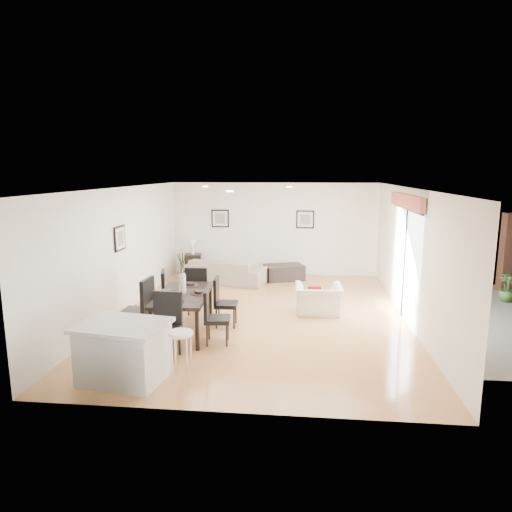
# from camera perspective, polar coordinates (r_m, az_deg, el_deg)

# --- Properties ---
(ground) EXTENTS (8.00, 8.00, 0.00)m
(ground) POSITION_cam_1_polar(r_m,az_deg,el_deg) (9.81, 0.73, -7.44)
(ground) COLOR tan
(ground) RESTS_ON ground
(wall_back) EXTENTS (6.00, 0.04, 2.70)m
(wall_back) POSITION_cam_1_polar(r_m,az_deg,el_deg) (13.42, 2.29, 3.37)
(wall_back) COLOR white
(wall_back) RESTS_ON ground
(wall_front) EXTENTS (6.00, 0.04, 2.70)m
(wall_front) POSITION_cam_1_polar(r_m,az_deg,el_deg) (5.61, -2.96, -6.91)
(wall_front) COLOR white
(wall_front) RESTS_ON ground
(wall_left) EXTENTS (0.04, 8.00, 2.70)m
(wall_left) POSITION_cam_1_polar(r_m,az_deg,el_deg) (10.19, -16.31, 0.64)
(wall_left) COLOR white
(wall_left) RESTS_ON ground
(wall_right) EXTENTS (0.04, 8.00, 2.70)m
(wall_right) POSITION_cam_1_polar(r_m,az_deg,el_deg) (9.68, 18.72, 0.00)
(wall_right) COLOR white
(wall_right) RESTS_ON ground
(ceiling) EXTENTS (6.00, 8.00, 0.02)m
(ceiling) POSITION_cam_1_polar(r_m,az_deg,el_deg) (9.33, 0.77, 8.53)
(ceiling) COLOR white
(ceiling) RESTS_ON wall_back
(sofa) EXTENTS (2.39, 1.34, 0.66)m
(sofa) POSITION_cam_1_polar(r_m,az_deg,el_deg) (12.54, -4.03, -1.89)
(sofa) COLOR gray
(sofa) RESTS_ON ground
(armchair) EXTENTS (1.00, 0.89, 0.63)m
(armchair) POSITION_cam_1_polar(r_m,az_deg,el_deg) (9.93, 7.79, -5.41)
(armchair) COLOR #F1E4D0
(armchair) RESTS_ON ground
(courtyard_plant_b) EXTENTS (0.38, 0.38, 0.66)m
(courtyard_plant_b) POSITION_cam_1_polar(r_m,az_deg,el_deg) (12.24, 28.93, -3.52)
(courtyard_plant_b) COLOR #315323
(courtyard_plant_b) RESTS_ON ground
(dining_table) EXTENTS (1.05, 1.91, 0.77)m
(dining_table) POSITION_cam_1_polar(r_m,az_deg,el_deg) (8.72, -9.11, -5.12)
(dining_table) COLOR black
(dining_table) RESTS_ON ground
(dining_chair_wnear) EXTENTS (0.55, 0.55, 1.16)m
(dining_chair_wnear) POSITION_cam_1_polar(r_m,az_deg,el_deg) (8.49, -14.14, -6.08)
(dining_chair_wnear) COLOR black
(dining_chair_wnear) RESTS_ON ground
(dining_chair_wfar) EXTENTS (0.59, 0.59, 1.07)m
(dining_chair_wfar) POSITION_cam_1_polar(r_m,az_deg,el_deg) (9.38, -12.20, -4.71)
(dining_chair_wfar) COLOR black
(dining_chair_wfar) RESTS_ON ground
(dining_chair_enear) EXTENTS (0.48, 0.48, 0.98)m
(dining_chair_enear) POSITION_cam_1_polar(r_m,az_deg,el_deg) (8.17, -5.44, -7.19)
(dining_chair_enear) COLOR black
(dining_chair_enear) RESTS_ON ground
(dining_chair_efar) EXTENTS (0.46, 0.46, 0.98)m
(dining_chair_efar) POSITION_cam_1_polar(r_m,az_deg,el_deg) (9.05, -4.29, -5.40)
(dining_chair_efar) COLOR black
(dining_chair_efar) RESTS_ON ground
(dining_chair_head) EXTENTS (0.53, 0.53, 1.09)m
(dining_chair_head) POSITION_cam_1_polar(r_m,az_deg,el_deg) (7.69, -11.24, -8.02)
(dining_chair_head) COLOR black
(dining_chair_head) RESTS_ON ground
(dining_chair_foot) EXTENTS (0.49, 0.49, 1.04)m
(dining_chair_foot) POSITION_cam_1_polar(r_m,az_deg,el_deg) (9.82, -7.35, -3.97)
(dining_chair_foot) COLOR black
(dining_chair_foot) RESTS_ON ground
(vase) EXTENTS (0.99, 1.52, 0.77)m
(vase) POSITION_cam_1_polar(r_m,az_deg,el_deg) (8.62, -9.19, -2.60)
(vase) COLOR white
(vase) RESTS_ON dining_table
(coffee_table) EXTENTS (1.23, 0.97, 0.43)m
(coffee_table) POSITION_cam_1_polar(r_m,az_deg,el_deg) (12.91, 3.52, -2.05)
(coffee_table) COLOR black
(coffee_table) RESTS_ON ground
(side_table) EXTENTS (0.54, 0.54, 0.62)m
(side_table) POSITION_cam_1_polar(r_m,az_deg,el_deg) (13.62, -7.86, -1.04)
(side_table) COLOR black
(side_table) RESTS_ON ground
(table_lamp) EXTENTS (0.23, 0.23, 0.43)m
(table_lamp) POSITION_cam_1_polar(r_m,az_deg,el_deg) (13.52, -7.92, 1.41)
(table_lamp) COLOR white
(table_lamp) RESTS_ON side_table
(cushion) EXTENTS (0.28, 0.12, 0.27)m
(cushion) POSITION_cam_1_polar(r_m,az_deg,el_deg) (9.79, 7.30, -4.52)
(cushion) COLOR maroon
(cushion) RESTS_ON armchair
(kitchen_island) EXTENTS (1.37, 1.13, 0.87)m
(kitchen_island) POSITION_cam_1_polar(r_m,az_deg,el_deg) (7.07, -16.20, -11.38)
(kitchen_island) COLOR silver
(kitchen_island) RESTS_ON ground
(bar_stool) EXTENTS (0.35, 0.35, 0.78)m
(bar_stool) POSITION_cam_1_polar(r_m,az_deg,el_deg) (6.73, -9.39, -10.18)
(bar_stool) COLOR white
(bar_stool) RESTS_ON ground
(framed_print_back_left) EXTENTS (0.52, 0.04, 0.52)m
(framed_print_back_left) POSITION_cam_1_polar(r_m,az_deg,el_deg) (13.55, -4.50, 4.70)
(framed_print_back_left) COLOR black
(framed_print_back_left) RESTS_ON wall_back
(framed_print_back_right) EXTENTS (0.52, 0.04, 0.52)m
(framed_print_back_right) POSITION_cam_1_polar(r_m,az_deg,el_deg) (13.33, 6.16, 4.57)
(framed_print_back_right) COLOR black
(framed_print_back_right) RESTS_ON wall_back
(framed_print_left_wall) EXTENTS (0.04, 0.52, 0.52)m
(framed_print_left_wall) POSITION_cam_1_polar(r_m,az_deg,el_deg) (9.95, -16.67, 2.14)
(framed_print_left_wall) COLOR black
(framed_print_left_wall) RESTS_ON wall_left
(sliding_door) EXTENTS (0.12, 2.70, 2.57)m
(sliding_door) POSITION_cam_1_polar(r_m,az_deg,el_deg) (9.91, 18.20, 2.11)
(sliding_door) COLOR white
(sliding_door) RESTS_ON wall_right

